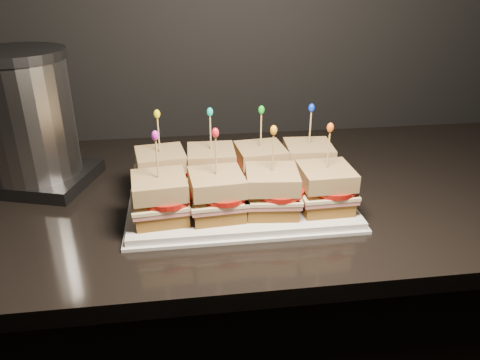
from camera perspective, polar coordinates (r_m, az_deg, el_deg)
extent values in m
cube|color=black|center=(1.26, 1.57, -20.66)|extent=(2.29, 0.64, 0.89)
cube|color=black|center=(0.98, 1.88, -1.62)|extent=(2.33, 0.68, 0.03)
cube|color=white|center=(0.90, 0.00, -2.66)|extent=(0.41, 0.25, 0.02)
cube|color=white|center=(0.90, 0.00, -3.00)|extent=(0.42, 0.27, 0.01)
cube|color=brown|center=(0.93, -9.44, -0.36)|extent=(0.10, 0.10, 0.02)
cube|color=#B2675E|center=(0.93, -9.51, 0.55)|extent=(0.11, 0.11, 0.01)
cube|color=#F8E6AA|center=(0.92, -9.54, 0.94)|extent=(0.11, 0.11, 0.01)
cylinder|color=#AC150D|center=(0.91, -8.83, 1.26)|extent=(0.09, 0.09, 0.01)
cube|color=#5E2C0D|center=(0.91, -9.66, 2.51)|extent=(0.10, 0.10, 0.03)
cylinder|color=tan|center=(0.90, -9.87, 5.19)|extent=(0.00, 0.00, 0.09)
ellipsoid|color=yellow|center=(0.88, -10.09, 7.93)|extent=(0.01, 0.01, 0.02)
cube|color=brown|center=(0.93, -3.45, -0.02)|extent=(0.09, 0.09, 0.02)
cube|color=#B2675E|center=(0.93, -3.48, 0.89)|extent=(0.10, 0.10, 0.01)
cube|color=#F8E6AA|center=(0.92, -3.49, 1.29)|extent=(0.10, 0.10, 0.01)
cylinder|color=#AC150D|center=(0.92, -2.72, 1.61)|extent=(0.09, 0.09, 0.01)
cube|color=#5E2C0D|center=(0.91, -3.53, 2.86)|extent=(0.09, 0.09, 0.03)
cylinder|color=tan|center=(0.90, -3.61, 5.54)|extent=(0.00, 0.00, 0.09)
ellipsoid|color=#07BDAC|center=(0.88, -3.69, 8.29)|extent=(0.01, 0.01, 0.02)
cube|color=brown|center=(0.94, 2.46, 0.32)|extent=(0.10, 0.10, 0.02)
cube|color=#B2675E|center=(0.94, 2.48, 1.23)|extent=(0.11, 0.10, 0.01)
cube|color=#F8E6AA|center=(0.94, 2.49, 1.62)|extent=(0.11, 0.10, 0.01)
cylinder|color=#AC150D|center=(0.93, 3.29, 1.93)|extent=(0.09, 0.09, 0.01)
cube|color=#5E2C0D|center=(0.92, 2.52, 3.17)|extent=(0.10, 0.10, 0.03)
cylinder|color=tan|center=(0.91, 2.57, 5.83)|extent=(0.00, 0.00, 0.09)
ellipsoid|color=green|center=(0.89, 2.63, 8.54)|extent=(0.01, 0.01, 0.02)
cube|color=brown|center=(0.97, 8.18, 0.65)|extent=(0.09, 0.09, 0.02)
cube|color=#B2675E|center=(0.96, 8.24, 1.53)|extent=(0.10, 0.10, 0.01)
cube|color=#F8E6AA|center=(0.96, 8.26, 1.92)|extent=(0.11, 0.10, 0.01)
cylinder|color=#AC150D|center=(0.95, 9.08, 2.22)|extent=(0.09, 0.09, 0.01)
cube|color=#5E2C0D|center=(0.95, 8.36, 3.44)|extent=(0.10, 0.10, 0.03)
cylinder|color=tan|center=(0.93, 8.54, 6.04)|extent=(0.00, 0.00, 0.09)
ellipsoid|color=#0932E3|center=(0.92, 8.72, 8.69)|extent=(0.01, 0.01, 0.02)
cube|color=brown|center=(0.83, -9.56, -3.84)|extent=(0.10, 0.10, 0.02)
cube|color=#B2675E|center=(0.82, -9.64, -2.84)|extent=(0.11, 0.10, 0.01)
cube|color=#F8E6AA|center=(0.82, -9.68, -2.41)|extent=(0.11, 0.11, 0.01)
cylinder|color=#AC150D|center=(0.81, -8.87, -2.09)|extent=(0.09, 0.09, 0.01)
cube|color=#5E2C0D|center=(0.81, -9.82, -0.68)|extent=(0.10, 0.10, 0.03)
cylinder|color=tan|center=(0.79, -10.06, 2.29)|extent=(0.00, 0.00, 0.09)
ellipsoid|color=#C921BF|center=(0.77, -10.31, 5.37)|extent=(0.01, 0.01, 0.02)
cube|color=brown|center=(0.83, -2.81, -3.45)|extent=(0.10, 0.10, 0.02)
cube|color=#B2675E|center=(0.82, -2.83, -2.45)|extent=(0.10, 0.10, 0.01)
cube|color=#F8E6AA|center=(0.82, -2.84, -2.02)|extent=(0.11, 0.10, 0.01)
cylinder|color=#AC150D|center=(0.81, -1.97, -1.69)|extent=(0.09, 0.09, 0.01)
cube|color=#5E2C0D|center=(0.81, -2.88, -0.29)|extent=(0.10, 0.10, 0.03)
cylinder|color=tan|center=(0.79, -2.95, 2.69)|extent=(0.00, 0.00, 0.09)
ellipsoid|color=red|center=(0.77, -3.03, 5.78)|extent=(0.01, 0.01, 0.02)
cube|color=brown|center=(0.84, 3.83, -3.02)|extent=(0.10, 0.10, 0.02)
cube|color=#B2675E|center=(0.83, 3.87, -2.03)|extent=(0.11, 0.10, 0.01)
cube|color=#F8E6AA|center=(0.83, 3.88, -1.60)|extent=(0.11, 0.11, 0.01)
cylinder|color=#AC150D|center=(0.83, 4.79, -1.27)|extent=(0.09, 0.09, 0.01)
cube|color=#5E2C0D|center=(0.82, 3.94, 0.11)|extent=(0.10, 0.10, 0.03)
cylinder|color=tan|center=(0.80, 4.03, 3.05)|extent=(0.00, 0.00, 0.09)
ellipsoid|color=orange|center=(0.79, 4.13, 6.09)|extent=(0.01, 0.01, 0.02)
cube|color=brown|center=(0.87, 10.19, -2.56)|extent=(0.09, 0.09, 0.02)
cube|color=#B2675E|center=(0.86, 10.28, -1.60)|extent=(0.10, 0.10, 0.01)
cube|color=#F8E6AA|center=(0.85, 10.31, -1.18)|extent=(0.10, 0.10, 0.01)
cylinder|color=#AC150D|center=(0.85, 11.24, -0.86)|extent=(0.09, 0.09, 0.01)
cube|color=#5E2C0D|center=(0.84, 10.46, 0.49)|extent=(0.09, 0.09, 0.03)
cylinder|color=tan|center=(0.83, 10.70, 3.35)|extent=(0.00, 0.00, 0.09)
ellipsoid|color=#FE600F|center=(0.81, 10.95, 6.30)|extent=(0.01, 0.01, 0.02)
cube|color=#262628|center=(1.07, -23.28, 0.32)|extent=(0.26, 0.23, 0.03)
cylinder|color=silver|center=(1.03, -24.51, 6.86)|extent=(0.18, 0.18, 0.23)
cylinder|color=#262628|center=(1.00, -25.81, 13.62)|extent=(0.19, 0.19, 0.02)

